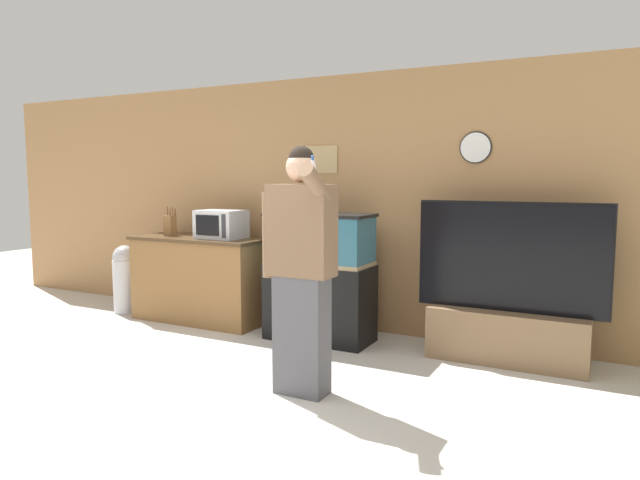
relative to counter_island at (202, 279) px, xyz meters
The scene contains 9 objects.
ground_plane 2.69m from the counter_island, 55.13° to the right, with size 18.00×18.00×0.00m, color beige.
wall_back_paneled 1.80m from the counter_island, 17.41° to the left, with size 10.00×0.08×2.60m.
counter_island is the anchor object (origin of this frame).
microwave 0.67m from the counter_island, ahead, with size 0.48×0.38×0.30m.
knife_block 0.70m from the counter_island, behind, with size 0.10×0.10×0.32m.
aquarium_on_stand 1.52m from the counter_island, ahead, with size 1.02×0.47×1.23m.
tv_on_stand 3.23m from the counter_island, ahead, with size 1.57×0.40×1.37m.
person_standing 2.49m from the counter_island, 34.06° to the right, with size 0.56×0.43×1.79m.
trash_bin 1.04m from the counter_island, behind, with size 0.28×0.28×0.79m.
Camera 1 is at (2.50, -2.69, 1.57)m, focal length 32.00 mm.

